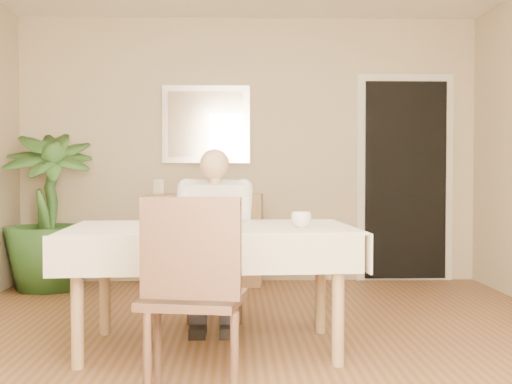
{
  "coord_description": "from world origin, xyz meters",
  "views": [
    {
      "loc": [
        -0.13,
        -3.85,
        1.08
      ],
      "look_at": [
        0.0,
        0.35,
        0.95
      ],
      "focal_mm": 45.0,
      "sensor_mm": 36.0,
      "label": 1
    }
  ],
  "objects_px": {
    "seated_man": "(214,228)",
    "sideboard": "(205,239)",
    "potted_palm": "(48,211)",
    "chair_near": "(192,286)",
    "chair_far": "(216,251)",
    "coffee_mug": "(301,220)",
    "dining_table": "(211,240)"
  },
  "relations": [
    {
      "from": "dining_table",
      "to": "sideboard",
      "type": "height_order",
      "value": "sideboard"
    },
    {
      "from": "potted_palm",
      "to": "chair_near",
      "type": "bearing_deg",
      "value": -62.75
    },
    {
      "from": "dining_table",
      "to": "chair_far",
      "type": "bearing_deg",
      "value": 86.72
    },
    {
      "from": "chair_far",
      "to": "chair_near",
      "type": "height_order",
      "value": "chair_near"
    },
    {
      "from": "chair_far",
      "to": "seated_man",
      "type": "xyz_separation_m",
      "value": [
        0.0,
        -0.29,
        0.2
      ]
    },
    {
      "from": "seated_man",
      "to": "sideboard",
      "type": "height_order",
      "value": "seated_man"
    },
    {
      "from": "chair_far",
      "to": "potted_palm",
      "type": "xyz_separation_m",
      "value": [
        -1.58,
        1.16,
        0.23
      ]
    },
    {
      "from": "dining_table",
      "to": "chair_near",
      "type": "xyz_separation_m",
      "value": [
        -0.05,
        -0.92,
        -0.12
      ]
    },
    {
      "from": "seated_man",
      "to": "dining_table",
      "type": "bearing_deg",
      "value": -90.0
    },
    {
      "from": "potted_palm",
      "to": "sideboard",
      "type": "bearing_deg",
      "value": 9.57
    },
    {
      "from": "chair_near",
      "to": "sideboard",
      "type": "height_order",
      "value": "chair_near"
    },
    {
      "from": "coffee_mug",
      "to": "seated_man",
      "type": "bearing_deg",
      "value": 127.06
    },
    {
      "from": "dining_table",
      "to": "chair_near",
      "type": "relative_size",
      "value": 1.83
    },
    {
      "from": "chair_near",
      "to": "seated_man",
      "type": "height_order",
      "value": "seated_man"
    },
    {
      "from": "chair_far",
      "to": "seated_man",
      "type": "height_order",
      "value": "seated_man"
    },
    {
      "from": "dining_table",
      "to": "chair_near",
      "type": "height_order",
      "value": "chair_near"
    },
    {
      "from": "sideboard",
      "to": "potted_palm",
      "type": "xyz_separation_m",
      "value": [
        -1.43,
        -0.24,
        0.29
      ]
    },
    {
      "from": "chair_near",
      "to": "potted_palm",
      "type": "height_order",
      "value": "potted_palm"
    },
    {
      "from": "chair_near",
      "to": "sideboard",
      "type": "relative_size",
      "value": 0.89
    },
    {
      "from": "coffee_mug",
      "to": "sideboard",
      "type": "relative_size",
      "value": 0.11
    },
    {
      "from": "chair_far",
      "to": "coffee_mug",
      "type": "height_order",
      "value": "chair_far"
    },
    {
      "from": "chair_far",
      "to": "sideboard",
      "type": "distance_m",
      "value": 1.41
    },
    {
      "from": "dining_table",
      "to": "chair_near",
      "type": "bearing_deg",
      "value": -96.47
    },
    {
      "from": "dining_table",
      "to": "potted_palm",
      "type": "xyz_separation_m",
      "value": [
        -1.58,
        2.04,
        0.06
      ]
    },
    {
      "from": "chair_near",
      "to": "sideboard",
      "type": "xyz_separation_m",
      "value": [
        -0.09,
        3.2,
        -0.11
      ]
    },
    {
      "from": "chair_near",
      "to": "potted_palm",
      "type": "distance_m",
      "value": 3.33
    },
    {
      "from": "dining_table",
      "to": "coffee_mug",
      "type": "bearing_deg",
      "value": -15.9
    },
    {
      "from": "chair_near",
      "to": "sideboard",
      "type": "bearing_deg",
      "value": 101.88
    },
    {
      "from": "chair_far",
      "to": "sideboard",
      "type": "bearing_deg",
      "value": 92.6
    },
    {
      "from": "chair_near",
      "to": "seated_man",
      "type": "relative_size",
      "value": 0.78
    },
    {
      "from": "sideboard",
      "to": "chair_near",
      "type": "bearing_deg",
      "value": -82.87
    },
    {
      "from": "dining_table",
      "to": "potted_palm",
      "type": "distance_m",
      "value": 2.58
    }
  ]
}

